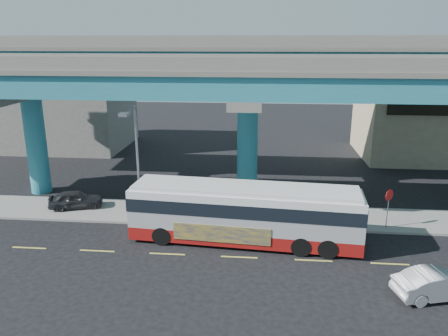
# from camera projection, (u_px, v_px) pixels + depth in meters

# --- Properties ---
(ground) EXTENTS (120.00, 120.00, 0.00)m
(ground) POSITION_uv_depth(u_px,v_px,m) (240.00, 255.00, 24.09)
(ground) COLOR black
(ground) RESTS_ON ground
(sidewalk) EXTENTS (70.00, 4.00, 0.15)m
(sidewalk) POSITION_uv_depth(u_px,v_px,m) (244.00, 215.00, 29.32)
(sidewalk) COLOR gray
(sidewalk) RESTS_ON ground
(lane_markings) EXTENTS (58.00, 0.12, 0.01)m
(lane_markings) POSITION_uv_depth(u_px,v_px,m) (239.00, 257.00, 23.80)
(lane_markings) COLOR #D8C64C
(lane_markings) RESTS_ON ground
(viaduct) EXTENTS (52.00, 12.40, 11.70)m
(viaduct) POSITION_uv_depth(u_px,v_px,m) (249.00, 74.00, 30.20)
(viaduct) COLOR teal
(viaduct) RESTS_ON ground
(building_beige) EXTENTS (14.00, 10.23, 7.00)m
(building_beige) POSITION_uv_depth(u_px,v_px,m) (434.00, 122.00, 43.44)
(building_beige) COLOR tan
(building_beige) RESTS_ON ground
(building_concrete) EXTENTS (12.00, 10.00, 9.00)m
(building_concrete) POSITION_uv_depth(u_px,v_px,m) (70.00, 106.00, 47.52)
(building_concrete) COLOR gray
(building_concrete) RESTS_ON ground
(transit_bus) EXTENTS (13.46, 3.93, 3.41)m
(transit_bus) POSITION_uv_depth(u_px,v_px,m) (245.00, 212.00, 25.18)
(transit_bus) COLOR maroon
(transit_bus) RESTS_ON ground
(sedan) EXTENTS (3.45, 4.78, 1.34)m
(sedan) POSITION_uv_depth(u_px,v_px,m) (438.00, 284.00, 19.95)
(sedan) COLOR #B2B2B7
(sedan) RESTS_ON ground
(parked_car) EXTENTS (3.48, 4.42, 1.23)m
(parked_car) POSITION_uv_depth(u_px,v_px,m) (76.00, 199.00, 30.27)
(parked_car) COLOR #2A2A2E
(parked_car) RESTS_ON sidewalk
(street_lamp) EXTENTS (0.50, 2.45, 7.48)m
(street_lamp) POSITION_uv_depth(u_px,v_px,m) (134.00, 149.00, 26.56)
(street_lamp) COLOR gray
(street_lamp) RESTS_ON sidewalk
(stop_sign) EXTENTS (0.60, 0.50, 2.51)m
(stop_sign) POSITION_uv_depth(u_px,v_px,m) (389.00, 200.00, 26.74)
(stop_sign) COLOR gray
(stop_sign) RESTS_ON sidewalk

